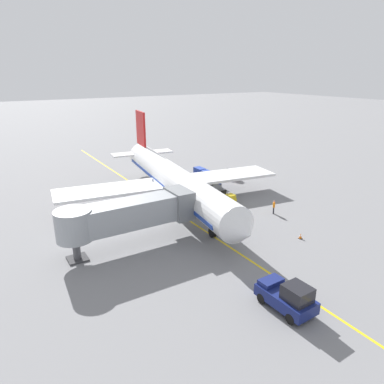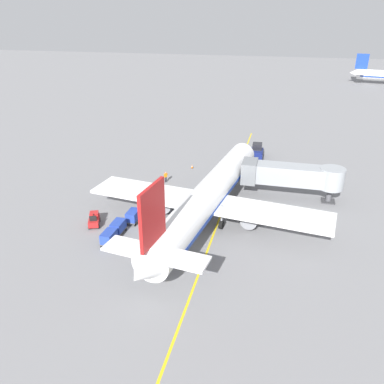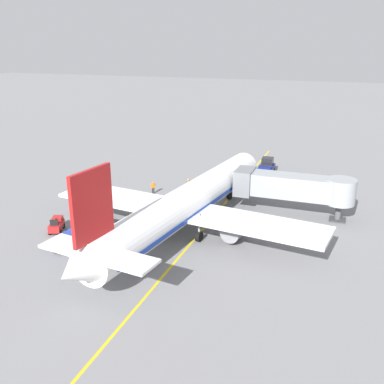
% 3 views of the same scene
% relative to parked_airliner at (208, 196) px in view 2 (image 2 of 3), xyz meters
% --- Properties ---
extents(ground_plane, '(400.00, 400.00, 0.00)m').
position_rel_parked_airliner_xyz_m(ground_plane, '(1.40, -0.41, -3.19)').
color(ground_plane, slate).
extents(gate_lead_in_line, '(0.24, 80.00, 0.01)m').
position_rel_parked_airliner_xyz_m(gate_lead_in_line, '(1.40, -0.41, -3.18)').
color(gate_lead_in_line, gold).
rests_on(gate_lead_in_line, ground).
extents(parked_airliner, '(30.43, 37.31, 10.63)m').
position_rel_parked_airliner_xyz_m(parked_airliner, '(0.00, 0.00, 0.00)').
color(parked_airliner, white).
rests_on(parked_airliner, ground).
extents(jet_bridge, '(13.66, 3.50, 4.98)m').
position_rel_parked_airliner_xyz_m(jet_bridge, '(9.82, 8.71, 0.27)').
color(jet_bridge, '#93999E').
rests_on(jet_bridge, ground).
extents(pushback_tractor, '(2.35, 4.47, 2.40)m').
position_rel_parked_airliner_xyz_m(pushback_tractor, '(3.84, 24.27, -2.09)').
color(pushback_tractor, navy).
rests_on(pushback_tractor, ground).
extents(baggage_tug_lead, '(2.05, 2.77, 1.62)m').
position_rel_parked_airliner_xyz_m(baggage_tug_lead, '(-13.20, -4.81, -2.47)').
color(baggage_tug_lead, '#B21E1E').
rests_on(baggage_tug_lead, ground).
extents(baggage_tug_trailing, '(1.42, 2.57, 1.62)m').
position_rel_parked_airliner_xyz_m(baggage_tug_trailing, '(-5.92, 4.04, -2.47)').
color(baggage_tug_trailing, gold).
rests_on(baggage_tug_trailing, ground).
extents(baggage_cart_front, '(1.34, 2.91, 1.58)m').
position_rel_parked_airliner_xyz_m(baggage_cart_front, '(-8.78, -3.11, -2.24)').
color(baggage_cart_front, '#4C4C51').
rests_on(baggage_cart_front, ground).
extents(baggage_cart_second_in_train, '(1.34, 2.91, 1.58)m').
position_rel_parked_airliner_xyz_m(baggage_cart_second_in_train, '(-9.50, -6.02, -2.24)').
color(baggage_cart_second_in_train, '#4C4C51').
rests_on(baggage_cart_second_in_train, ground).
extents(baggage_cart_third_in_train, '(1.34, 2.91, 1.58)m').
position_rel_parked_airliner_xyz_m(baggage_cart_third_in_train, '(-9.55, -8.46, -2.24)').
color(baggage_cart_third_in_train, '#4C4C51').
rests_on(baggage_cart_third_in_train, ground).
extents(ground_crew_wing_walker, '(0.37, 0.70, 1.69)m').
position_rel_parked_airliner_xyz_m(ground_crew_wing_walker, '(-6.28, -0.53, -2.23)').
color(ground_crew_wing_walker, '#232328').
rests_on(ground_crew_wing_walker, ground).
extents(ground_crew_loader, '(0.53, 0.61, 1.69)m').
position_rel_parked_airliner_xyz_m(ground_crew_loader, '(-8.62, 9.91, -2.23)').
color(ground_crew_loader, '#232328').
rests_on(ground_crew_loader, ground).
extents(safety_cone_nose_left, '(0.36, 0.36, 0.59)m').
position_rel_parked_airliner_xyz_m(safety_cone_nose_left, '(-6.10, 16.55, -2.90)').
color(safety_cone_nose_left, black).
rests_on(safety_cone_nose_left, ground).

